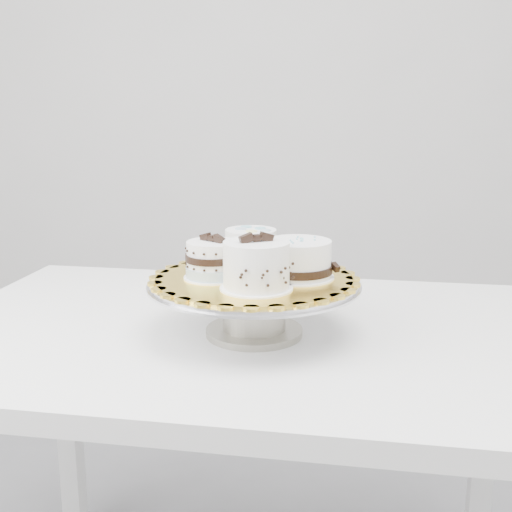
{
  "coord_description": "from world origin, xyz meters",
  "views": [
    {
      "loc": [
        0.08,
        -1.05,
        1.15
      ],
      "look_at": [
        0.05,
        0.03,
        0.9
      ],
      "focal_mm": 45.0,
      "sensor_mm": 36.0,
      "label": 1
    }
  ],
  "objects_px": {
    "cake_board": "(254,278)",
    "cake_swirl": "(256,267)",
    "cake_ribbon": "(299,260)",
    "cake_banded": "(213,261)",
    "cake_dots": "(251,248)",
    "cake_stand": "(254,297)",
    "table": "(237,369)"
  },
  "relations": [
    {
      "from": "cake_swirl",
      "to": "cake_ribbon",
      "type": "xyz_separation_m",
      "value": [
        0.07,
        0.07,
        -0.01
      ]
    },
    {
      "from": "cake_board",
      "to": "cake_dots",
      "type": "height_order",
      "value": "cake_dots"
    },
    {
      "from": "cake_board",
      "to": "cake_banded",
      "type": "distance_m",
      "value": 0.08
    },
    {
      "from": "cake_ribbon",
      "to": "cake_banded",
      "type": "bearing_deg",
      "value": 158.14
    },
    {
      "from": "table",
      "to": "cake_banded",
      "type": "distance_m",
      "value": 0.23
    },
    {
      "from": "cake_stand",
      "to": "cake_dots",
      "type": "distance_m",
      "value": 0.11
    },
    {
      "from": "cake_board",
      "to": "cake_banded",
      "type": "height_order",
      "value": "cake_banded"
    },
    {
      "from": "cake_stand",
      "to": "cake_banded",
      "type": "height_order",
      "value": "cake_banded"
    },
    {
      "from": "cake_dots",
      "to": "cake_ribbon",
      "type": "bearing_deg",
      "value": -22.51
    },
    {
      "from": "cake_swirl",
      "to": "cake_dots",
      "type": "xyz_separation_m",
      "value": [
        -0.01,
        0.15,
        -0.0
      ]
    },
    {
      "from": "cake_board",
      "to": "cake_swirl",
      "type": "relative_size",
      "value": 2.43
    },
    {
      "from": "cake_swirl",
      "to": "cake_banded",
      "type": "bearing_deg",
      "value": 116.51
    },
    {
      "from": "cake_swirl",
      "to": "cake_ribbon",
      "type": "relative_size",
      "value": 0.93
    },
    {
      "from": "cake_board",
      "to": "cake_swirl",
      "type": "xyz_separation_m",
      "value": [
        0.01,
        -0.07,
        0.04
      ]
    },
    {
      "from": "cake_ribbon",
      "to": "table",
      "type": "bearing_deg",
      "value": 133.53
    },
    {
      "from": "cake_banded",
      "to": "cake_ribbon",
      "type": "xyz_separation_m",
      "value": [
        0.15,
        0.01,
        0.0
      ]
    },
    {
      "from": "cake_board",
      "to": "cake_swirl",
      "type": "height_order",
      "value": "cake_swirl"
    },
    {
      "from": "table",
      "to": "cake_dots",
      "type": "height_order",
      "value": "cake_dots"
    },
    {
      "from": "table",
      "to": "cake_ribbon",
      "type": "distance_m",
      "value": 0.25
    },
    {
      "from": "cake_dots",
      "to": "cake_ribbon",
      "type": "height_order",
      "value": "cake_dots"
    },
    {
      "from": "table",
      "to": "cake_board",
      "type": "height_order",
      "value": "cake_board"
    },
    {
      "from": "table",
      "to": "cake_stand",
      "type": "height_order",
      "value": "cake_stand"
    },
    {
      "from": "cake_stand",
      "to": "cake_ribbon",
      "type": "relative_size",
      "value": 2.45
    },
    {
      "from": "cake_banded",
      "to": "table",
      "type": "bearing_deg",
      "value": 91.36
    },
    {
      "from": "cake_board",
      "to": "cake_ribbon",
      "type": "height_order",
      "value": "cake_ribbon"
    },
    {
      "from": "cake_ribbon",
      "to": "cake_dots",
      "type": "bearing_deg",
      "value": 111.98
    },
    {
      "from": "cake_stand",
      "to": "cake_ribbon",
      "type": "height_order",
      "value": "cake_ribbon"
    },
    {
      "from": "cake_banded",
      "to": "cake_dots",
      "type": "height_order",
      "value": "cake_banded"
    },
    {
      "from": "cake_stand",
      "to": "cake_banded",
      "type": "relative_size",
      "value": 3.0
    },
    {
      "from": "cake_banded",
      "to": "cake_ribbon",
      "type": "distance_m",
      "value": 0.15
    },
    {
      "from": "cake_stand",
      "to": "cake_dots",
      "type": "xyz_separation_m",
      "value": [
        -0.01,
        0.08,
        0.07
      ]
    },
    {
      "from": "cake_stand",
      "to": "cake_ribbon",
      "type": "bearing_deg",
      "value": -0.67
    }
  ]
}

